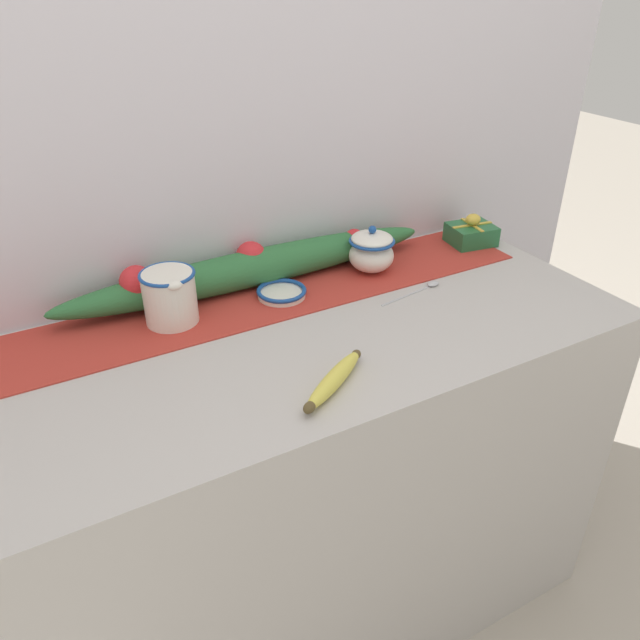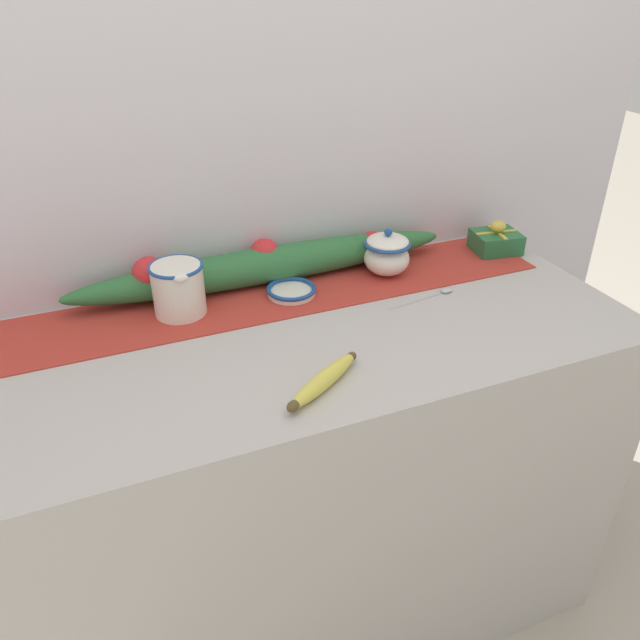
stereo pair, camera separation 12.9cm
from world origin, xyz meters
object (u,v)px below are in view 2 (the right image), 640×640
at_px(sugar_bowl, 387,254).
at_px(small_dish, 291,291).
at_px(cream_pitcher, 178,287).
at_px(gift_box, 496,241).
at_px(spoon, 440,292).
at_px(banana, 324,380).

xyz_separation_m(sugar_bowl, small_dish, (-0.26, -0.01, -0.04)).
bearing_deg(cream_pitcher, sugar_bowl, -0.13).
bearing_deg(gift_box, cream_pitcher, -179.33).
xyz_separation_m(cream_pitcher, spoon, (0.60, -0.15, -0.06)).
distance_m(small_dish, banana, 0.38).
bearing_deg(banana, small_dish, 78.91).
distance_m(banana, gift_box, 0.78).
bearing_deg(banana, gift_box, 30.26).
bearing_deg(small_dish, cream_pitcher, 176.53).
xyz_separation_m(sugar_bowl, banana, (-0.34, -0.38, -0.04)).
bearing_deg(banana, sugar_bowl, 48.90).
xyz_separation_m(banana, gift_box, (0.68, 0.40, 0.02)).
bearing_deg(small_dish, sugar_bowl, 3.21).
xyz_separation_m(cream_pitcher, gift_box, (0.87, 0.01, -0.03)).
relative_size(banana, gift_box, 1.46).
bearing_deg(banana, cream_pitcher, 116.17).
height_order(small_dish, spoon, small_dish).
xyz_separation_m(cream_pitcher, banana, (0.19, -0.39, -0.05)).
relative_size(small_dish, gift_box, 0.88).
bearing_deg(small_dish, gift_box, 2.46).
relative_size(sugar_bowl, small_dish, 1.03).
height_order(sugar_bowl, small_dish, sugar_bowl).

